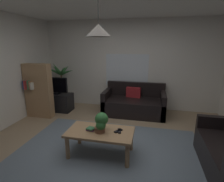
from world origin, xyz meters
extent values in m
cube|color=#9E8466|center=(0.00, 0.00, -0.01)|extent=(5.04, 4.93, 0.02)
cube|color=slate|center=(0.00, -0.20, 0.00)|extent=(3.28, 2.71, 0.01)
cube|color=silver|center=(0.00, 2.49, 1.28)|extent=(5.16, 0.06, 2.56)
cube|color=white|center=(-0.05, 2.46, 1.13)|extent=(1.24, 0.01, 0.94)
cube|color=black|center=(0.25, 1.92, 0.21)|extent=(1.65, 0.90, 0.42)
cube|color=black|center=(0.25, 2.30, 0.62)|extent=(1.65, 0.12, 0.40)
cube|color=black|center=(-0.52, 1.92, 0.32)|extent=(0.12, 0.90, 0.64)
cube|color=black|center=(1.01, 1.92, 0.32)|extent=(0.12, 0.90, 0.64)
cube|color=maroon|center=(0.20, 2.12, 0.56)|extent=(0.41, 0.17, 0.28)
cube|color=black|center=(1.97, 0.51, 0.32)|extent=(0.90, 0.12, 0.64)
cube|color=#A87F56|center=(-0.12, -0.09, 0.42)|extent=(1.12, 0.61, 0.04)
cylinder|color=#A87F56|center=(-0.62, -0.33, 0.20)|extent=(0.07, 0.07, 0.40)
cylinder|color=#A87F56|center=(0.39, -0.33, 0.20)|extent=(0.07, 0.07, 0.40)
cylinder|color=#A87F56|center=(-0.62, 0.16, 0.20)|extent=(0.07, 0.07, 0.40)
cylinder|color=#A87F56|center=(0.39, 0.16, 0.20)|extent=(0.07, 0.07, 0.40)
cube|color=#72387F|center=(-0.29, -0.10, 0.45)|extent=(0.15, 0.11, 0.03)
cube|color=#387247|center=(-0.28, -0.11, 0.48)|extent=(0.15, 0.15, 0.02)
cube|color=black|center=(0.20, -0.04, 0.45)|extent=(0.08, 0.17, 0.02)
cube|color=black|center=(0.19, -0.04, 0.45)|extent=(0.13, 0.16, 0.02)
cylinder|color=brown|center=(-0.11, -0.12, 0.48)|extent=(0.18, 0.18, 0.08)
sphere|color=#2D6B33|center=(-0.09, -0.15, 0.58)|extent=(0.17, 0.17, 0.17)
sphere|color=#2D6B33|center=(-0.09, -0.10, 0.67)|extent=(0.22, 0.22, 0.22)
cube|color=black|center=(-1.97, 1.71, 0.25)|extent=(0.90, 0.44, 0.50)
cube|color=black|center=(-1.97, 1.69, 0.76)|extent=(0.75, 0.05, 0.42)
cube|color=black|center=(-1.97, 1.67, 0.76)|extent=(0.71, 0.00, 0.38)
cube|color=black|center=(-1.97, 1.69, 0.52)|extent=(0.24, 0.16, 0.04)
cylinder|color=beige|center=(-2.01, 2.16, 0.15)|extent=(0.32, 0.32, 0.30)
cylinder|color=brown|center=(-2.01, 2.16, 0.65)|extent=(0.05, 0.05, 0.71)
cone|color=#2D6B33|center=(-1.79, 2.14, 1.07)|extent=(0.47, 0.17, 0.23)
cone|color=#2D6B33|center=(-1.93, 2.28, 1.12)|extent=(0.26, 0.31, 0.34)
cone|color=#2D6B33|center=(-2.02, 2.40, 1.11)|extent=(0.12, 0.52, 0.31)
cone|color=#2D6B33|center=(-2.19, 2.24, 1.15)|extent=(0.45, 0.28, 0.40)
cone|color=#2D6B33|center=(-2.22, 2.06, 1.11)|extent=(0.48, 0.34, 0.34)
cone|color=#2D6B33|center=(-2.04, 1.98, 1.14)|extent=(0.14, 0.42, 0.36)
cone|color=#2D6B33|center=(-1.89, 2.05, 1.11)|extent=(0.31, 0.32, 0.34)
cube|color=#A87F56|center=(-2.15, 1.20, 0.70)|extent=(0.70, 0.22, 1.40)
cube|color=#2D4C8C|center=(-2.44, 1.08, 0.88)|extent=(0.03, 0.16, 0.22)
cube|color=#B22D2D|center=(-2.40, 1.08, 0.88)|extent=(0.04, 0.16, 0.22)
cube|color=#B22D2D|center=(-2.35, 1.08, 0.85)|extent=(0.04, 0.16, 0.16)
cube|color=#387247|center=(-2.31, 1.08, 0.88)|extent=(0.04, 0.16, 0.23)
cube|color=#99663F|center=(-2.26, 1.08, 0.88)|extent=(0.03, 0.16, 0.21)
cube|color=beige|center=(-2.22, 1.08, 0.86)|extent=(0.05, 0.16, 0.18)
cylinder|color=black|center=(-0.12, -0.09, 2.36)|extent=(0.01, 0.01, 0.41)
cone|color=#4C4742|center=(-0.12, -0.09, 2.06)|extent=(0.38, 0.38, 0.18)
camera|label=1|loc=(0.69, -2.74, 1.86)|focal=28.71mm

